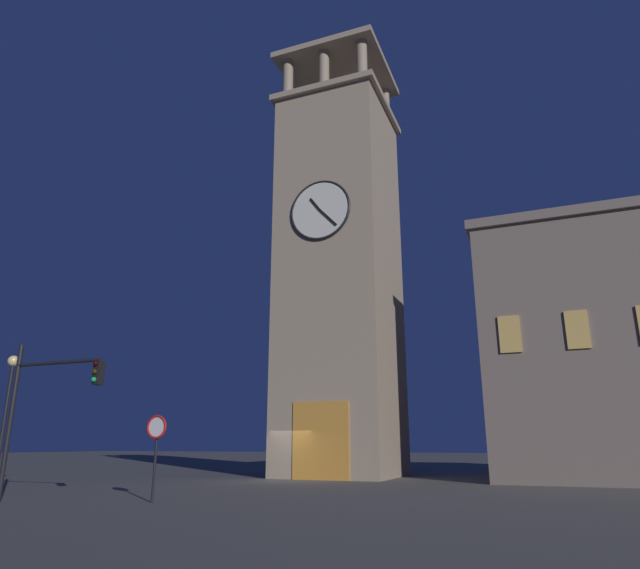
{
  "coord_description": "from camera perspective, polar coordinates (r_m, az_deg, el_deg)",
  "views": [
    {
      "loc": [
        -12.97,
        27.13,
        1.79
      ],
      "look_at": [
        -0.35,
        -4.26,
        11.61
      ],
      "focal_mm": 30.95,
      "sensor_mm": 36.0,
      "label": 1
    }
  ],
  "objects": [
    {
      "name": "ground_plane",
      "position": [
        30.12,
        -3.87,
        -19.56
      ],
      "size": [
        200.0,
        200.0,
        0.0
      ],
      "primitive_type": "plane",
      "color": "#56544F"
    },
    {
      "name": "clocktower",
      "position": [
        34.94,
        2.1,
        1.38
      ],
      "size": [
        7.0,
        7.32,
        30.41
      ],
      "color": "gray",
      "rests_on": "ground_plane"
    },
    {
      "name": "traffic_signal_near",
      "position": [
        20.59,
        -26.82,
        -10.31
      ],
      "size": [
        3.75,
        0.41,
        5.09
      ],
      "color": "black",
      "rests_on": "ground_plane"
    },
    {
      "name": "street_lamp",
      "position": [
        25.67,
        -29.55,
        -9.96
      ],
      "size": [
        0.44,
        0.44,
        5.26
      ],
      "color": "black",
      "rests_on": "ground_plane"
    },
    {
      "name": "no_horn_sign",
      "position": [
        19.53,
        -16.56,
        -14.54
      ],
      "size": [
        0.78,
        0.14,
        2.73
      ],
      "color": "black",
      "rests_on": "ground_plane"
    }
  ]
}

